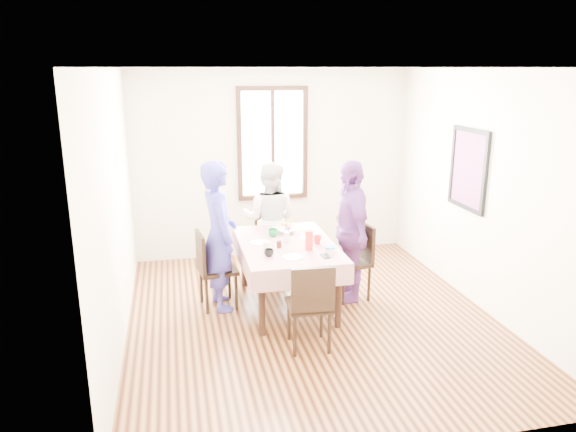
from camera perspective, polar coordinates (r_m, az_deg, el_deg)
The scene contains 31 objects.
ground at distance 6.12m, azimuth 2.45°, elevation -10.67°, with size 4.50×4.50×0.00m, color black.
back_wall at distance 7.81m, azimuth -1.67°, elevation 5.53°, with size 4.00×4.00×0.00m, color #EFE2C6.
right_wall at distance 6.46m, azimuth 20.02°, elevation 2.50°, with size 4.50×4.50×0.00m, color #EFE2C6.
window_frame at distance 7.74m, azimuth -1.66°, elevation 7.69°, with size 1.02×0.06×1.62m, color black.
window_pane at distance 7.75m, azimuth -1.67°, elevation 7.70°, with size 0.90×0.02×1.50m, color white.
art_poster at distance 6.66m, azimuth 18.68°, elevation 4.75°, with size 0.04×0.76×0.96m, color red.
dining_table at distance 6.26m, azimuth -0.10°, elevation -6.29°, with size 0.95×1.47×0.75m, color black.
tablecloth at distance 6.13m, azimuth -0.10°, elevation -2.98°, with size 1.07×1.59×0.01m, color #550309.
chair_left at distance 6.25m, azimuth -7.48°, elevation -5.67°, with size 0.42×0.42×0.91m, color black.
chair_right at distance 6.48m, azimuth 6.67°, elevation -4.88°, with size 0.42×0.42×0.91m, color black.
chair_far at distance 7.16m, azimuth -1.82°, elevation -2.77°, with size 0.42×0.42×0.91m, color black.
chair_near at distance 5.33m, azimuth 2.24°, elevation -9.40°, with size 0.42×0.42×0.91m, color black.
person_left at distance 6.12m, azimuth -7.42°, elevation -2.10°, with size 0.63×0.41×1.72m, color #393399.
person_far at distance 7.06m, azimuth -1.81°, elevation -0.40°, with size 0.75×0.58×1.54m, color silver.
person_right at distance 6.35m, azimuth 6.60°, elevation -1.60°, with size 0.99×0.41×1.69m, color #653278.
mug_black at distance 5.71m, azimuth -2.04°, elevation -3.93°, with size 0.10×0.10×0.08m, color black.
mug_flag at distance 6.11m, azimuth 3.14°, elevation -2.55°, with size 0.10×0.10×0.09m, color red.
mug_green at distance 6.37m, azimuth -1.60°, elevation -1.80°, with size 0.12×0.12×0.09m, color #0C7226.
serving_bowl at distance 6.50m, azimuth -0.15°, elevation -1.59°, with size 0.22×0.22×0.05m, color white.
juice_carton at distance 5.88m, azimuth 2.25°, elevation -2.62°, with size 0.07×0.07×0.22m, color red.
butter_tub at distance 5.83m, azimuth 4.49°, elevation -3.65°, with size 0.12×0.12×0.06m, color white.
jam_jar at distance 5.97m, azimuth -0.96°, elevation -3.02°, with size 0.06×0.06×0.08m, color black.
drinking_glass at distance 5.88m, azimuth -2.32°, elevation -3.24°, with size 0.07×0.07×0.10m, color silver.
smartphone at distance 5.72m, azimuth 3.98°, elevation -4.28°, with size 0.08×0.16×0.01m, color black.
flower_vase at distance 6.14m, azimuth -0.14°, elevation -2.29°, with size 0.06×0.06×0.13m, color silver.
plate_left at distance 6.15m, azimuth -3.02°, elevation -2.84°, with size 0.20×0.20×0.01m, color white.
plate_right at distance 6.31m, azimuth 2.37°, elevation -2.35°, with size 0.20×0.20×0.01m, color white.
plate_far at distance 6.67m, azimuth -0.96°, elevation -1.35°, with size 0.20×0.20×0.01m, color white.
plate_near at distance 5.67m, azimuth 0.46°, elevation -4.42°, with size 0.20×0.20×0.01m, color white.
butter_lid at distance 5.82m, azimuth 4.49°, elevation -3.32°, with size 0.12×0.12×0.01m, color blue.
flower_bunch at distance 6.10m, azimuth -0.14°, elevation -1.28°, with size 0.09×0.09×0.10m, color yellow, non-canonical shape.
Camera 1 is at (-1.43, -5.31, 2.69)m, focal length 33.40 mm.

